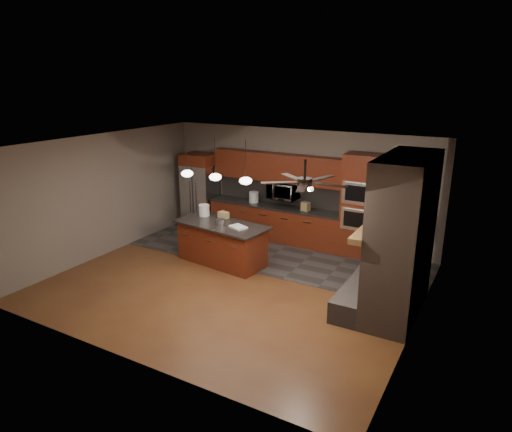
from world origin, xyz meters
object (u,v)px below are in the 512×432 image
Objects in this scene: oven_tower at (361,206)px; cardboard_box at (223,215)px; counter_bucket at (254,197)px; microwave at (284,191)px; kitchen_island at (222,243)px; refrigerator at (201,191)px; paint_can at (221,222)px; white_bucket at (204,210)px; counter_box at (306,206)px; paint_tray at (238,227)px.

cardboard_box is at bearing -149.65° from oven_tower.
microwave is at bearing 3.47° from counter_bucket.
cardboard_box reaches higher than kitchen_island.
kitchen_island is 0.67m from cardboard_box.
paint_can is (1.95, -1.93, -0.04)m from refrigerator.
counter_bucket is at bearing 105.99° from kitchen_island.
white_bucket reaches higher than counter_bucket.
cardboard_box is 1.08× the size of counter_box.
oven_tower is at bearing 45.05° from cardboard_box.
white_bucket is at bearing 163.75° from kitchen_island.
counter_box is at bearing 65.67° from kitchen_island.
oven_tower is 4.43m from refrigerator.
counter_bucket reaches higher than paint_tray.
paint_tray is at bearing -18.54° from cardboard_box.
kitchen_island is 2.30m from counter_box.
refrigerator reaches higher than microwave.
white_bucket is 1.42× the size of paint_can.
paint_tray is 2.09m from counter_box.
paint_tray is at bearing -0.00° from paint_can.
counter_bucket reaches higher than counter_box.
refrigerator reaches higher than paint_can.
counter_bucket is at bearing -176.53° from microwave.
cardboard_box is at bearing 116.51° from paint_can.
cardboard_box is at bearing 8.08° from white_bucket.
paint_can is at bearing -103.63° from microwave.
oven_tower is 3.19m from paint_can.
white_bucket is (1.25, -1.57, 0.03)m from refrigerator.
microwave is 0.72m from counter_box.
refrigerator is (-4.42, -0.07, -0.17)m from oven_tower.
counter_box is (3.09, 0.03, -0.02)m from refrigerator.
refrigerator is 2.75m from paint_can.
white_bucket is 0.79m from paint_can.
refrigerator is 2.01m from white_bucket.
counter_bucket is 1.47m from counter_box.
paint_can reaches higher than kitchen_island.
kitchen_island is at bearing -142.25° from oven_tower.
oven_tower is 1.08× the size of kitchen_island.
cardboard_box is at bearing -113.69° from microwave.
refrigerator is at bearing 153.78° from cardboard_box.
counter_box is at bearing 92.20° from paint_tray.
cardboard_box is (1.73, -1.50, -0.03)m from refrigerator.
microwave is 2.03× the size of paint_tray.
microwave is at bearing 81.02° from cardboard_box.
cardboard_box is at bearing 168.59° from paint_tray.
kitchen_island is at bearing -44.22° from refrigerator.
white_bucket reaches higher than kitchen_island.
kitchen_island is 10.52× the size of counter_box.
counter_bucket is (-0.29, 1.95, 0.57)m from kitchen_island.
white_bucket is at bearing -152.64° from oven_tower.
microwave reaches higher than paint_tray.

